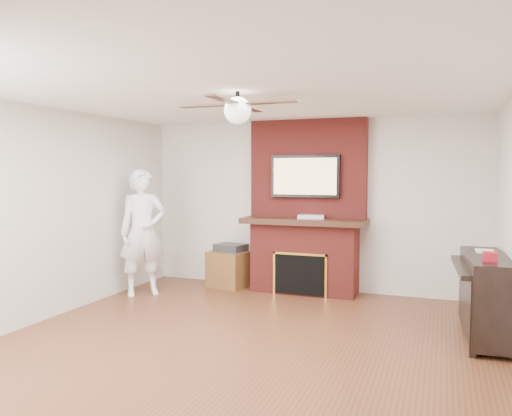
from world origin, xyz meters
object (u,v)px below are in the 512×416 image
at_px(person, 143,232).
at_px(piano, 485,294).
at_px(fireplace, 306,224).
at_px(side_table, 231,267).

height_order(person, piano, person).
distance_m(fireplace, person, 2.33).
relative_size(fireplace, piano, 1.84).
height_order(fireplace, side_table, fireplace).
distance_m(fireplace, piano, 2.72).
xyz_separation_m(person, side_table, (0.94, 0.93, -0.59)).
distance_m(person, piano, 4.42).
height_order(fireplace, piano, fireplace).
xyz_separation_m(fireplace, piano, (2.29, -1.37, -0.53)).
relative_size(fireplace, side_table, 3.76).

